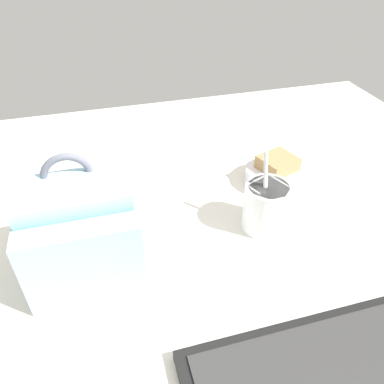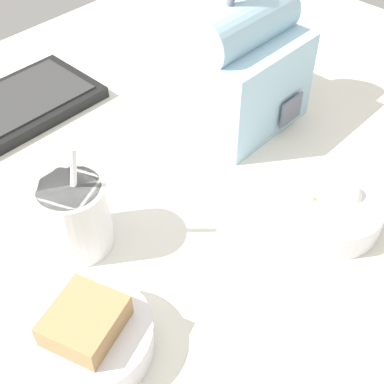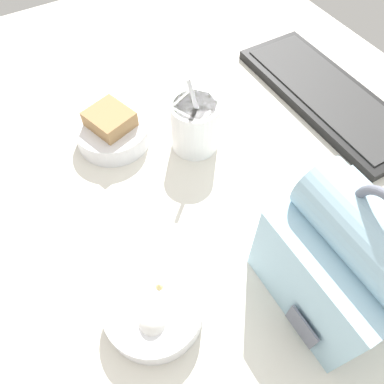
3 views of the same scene
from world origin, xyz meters
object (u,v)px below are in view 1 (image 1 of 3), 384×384
object	(u,v)px
keyboard	(334,368)
lunch_bag	(81,231)
bento_bowl_snacks	(124,178)
soup_cup	(266,206)
bento_bowl_sandwich	(276,174)

from	to	relation	value
keyboard	lunch_bag	bearing A→B (deg)	-41.77
lunch_bag	bento_bowl_snacks	xyz separation A→B (cm)	(-8.57, -22.04, -6.72)
lunch_bag	soup_cup	world-z (taller)	lunch_bag
keyboard	bento_bowl_snacks	world-z (taller)	bento_bowl_snacks
soup_cup	bento_bowl_sandwich	size ratio (longest dim) A/B	1.19
lunch_bag	bento_bowl_sandwich	size ratio (longest dim) A/B	1.72
keyboard	lunch_bag	distance (cm)	39.99
lunch_bag	bento_bowl_sandwich	distance (cm)	43.14
bento_bowl_sandwich	keyboard	bearing A→B (deg)	74.81
bento_bowl_sandwich	bento_bowl_snacks	world-z (taller)	bento_bowl_sandwich
soup_cup	bento_bowl_sandwich	distance (cm)	14.78
soup_cup	bento_bowl_sandwich	bearing A→B (deg)	-123.82
keyboard	soup_cup	xyz separation A→B (cm)	(-2.85, -28.28, 3.86)
bento_bowl_sandwich	bento_bowl_snacks	distance (cm)	32.59
keyboard	bento_bowl_sandwich	world-z (taller)	bento_bowl_sandwich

